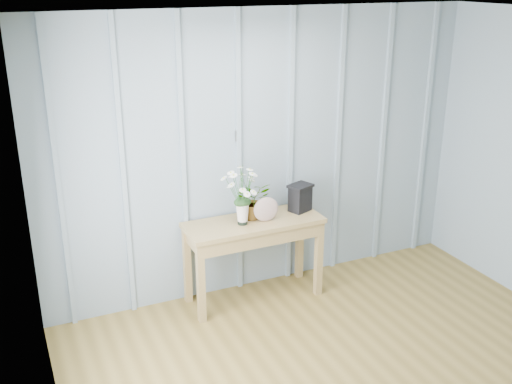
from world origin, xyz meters
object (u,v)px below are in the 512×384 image
carved_box (300,197)px  felt_disc_vessel (266,209)px  sideboard (254,233)px  daisy_vase (242,188)px

carved_box → felt_disc_vessel: bearing=-166.6°
sideboard → felt_disc_vessel: size_ratio=5.46×
daisy_vase → felt_disc_vessel: (0.21, -0.02, -0.22)m
daisy_vase → carved_box: bearing=6.5°
daisy_vase → felt_disc_vessel: bearing=-6.6°
daisy_vase → sideboard: bearing=13.7°
felt_disc_vessel → daisy_vase: bearing=-178.5°
sideboard → daisy_vase: 0.46m
sideboard → carved_box: 0.53m
sideboard → carved_box: size_ratio=4.86×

